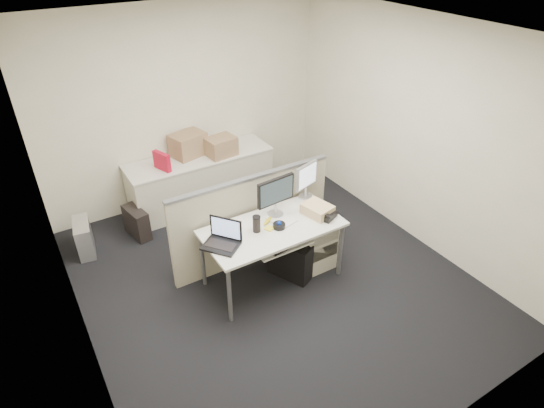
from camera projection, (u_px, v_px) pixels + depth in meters
floor at (273, 279)px, 5.23m from camera, size 4.00×4.50×0.01m
ceiling at (273, 34)px, 3.78m from camera, size 4.00×4.50×0.01m
wall_back at (185, 107)px, 6.12m from camera, size 4.00×0.02×2.70m
wall_front at (458, 322)px, 2.89m from camera, size 4.00×0.02×2.70m
wall_left at (59, 239)px, 3.62m from camera, size 0.02×4.50×2.70m
wall_right at (416, 133)px, 5.38m from camera, size 0.02×4.50×2.70m
desk at (273, 232)px, 4.87m from camera, size 1.50×0.75×0.73m
keyboard_tray at (282, 244)px, 4.77m from camera, size 0.62×0.32×0.02m
drawer_pedestal at (310, 239)px, 5.33m from camera, size 0.40×0.55×0.65m
cubicle_partition at (252, 220)px, 5.25m from camera, size 2.00×0.06×1.10m
back_counter at (201, 181)px, 6.42m from camera, size 2.00×0.60×0.72m
monitor_main at (276, 197)px, 4.91m from camera, size 0.47×0.22×0.46m
monitor_small at (306, 181)px, 5.24m from camera, size 0.38×0.26×0.42m
laptop at (220, 236)px, 4.48m from camera, size 0.42×0.44×0.26m
trackball at (279, 226)px, 4.81m from camera, size 0.15×0.15×0.05m
desk_phone at (327, 215)px, 4.97m from camera, size 0.25×0.24×0.07m
paper_stack at (281, 219)px, 4.94m from camera, size 0.29×0.33×0.01m
sticky_pad at (269, 228)px, 4.80m from camera, size 0.11×0.11×0.01m
travel_mug at (257, 224)px, 4.72m from camera, size 0.11×0.11×0.17m
banana at (268, 221)px, 4.90m from camera, size 0.17×0.13×0.04m
cellphone at (271, 215)px, 5.02m from camera, size 0.07×0.11×0.01m
manila_folders at (317, 210)px, 5.01m from camera, size 0.31×0.36×0.12m
keyboard at (288, 242)px, 4.75m from camera, size 0.50×0.24×0.03m
pc_tower_desk at (290, 259)px, 5.16m from camera, size 0.39×0.53×0.46m
pc_tower_spare_dark at (137, 223)px, 5.83m from camera, size 0.25×0.45×0.40m
pc_tower_spare_silver at (84, 238)px, 5.54m from camera, size 0.25×0.48×0.42m
cardboard_box_left at (188, 145)px, 6.19m from camera, size 0.52×0.44×0.33m
cardboard_box_right at (221, 147)px, 6.20m from camera, size 0.42×0.34×0.28m
red_binder at (162, 162)px, 5.85m from camera, size 0.15×0.28×0.26m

